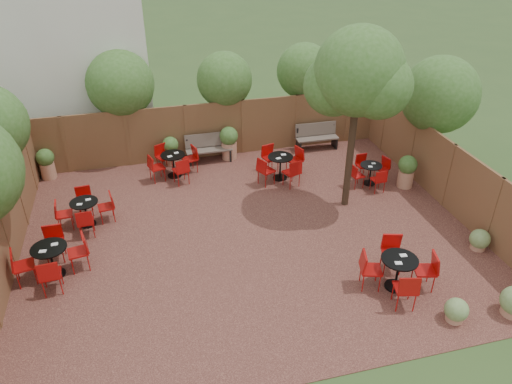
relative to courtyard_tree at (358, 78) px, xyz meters
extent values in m
plane|color=#354F23|center=(-3.15, -0.75, -3.91)|extent=(80.00, 80.00, 0.00)
cube|color=#391B17|center=(-3.15, -0.75, -3.90)|extent=(12.00, 10.00, 0.02)
cube|color=brown|center=(-3.15, 4.25, -2.91)|extent=(12.00, 0.08, 2.00)
cube|color=brown|center=(-9.15, -0.75, -2.91)|extent=(0.08, 10.00, 2.00)
cube|color=brown|center=(2.85, -0.75, -2.91)|extent=(0.08, 10.00, 2.00)
cube|color=silver|center=(-7.65, 7.25, 0.09)|extent=(5.00, 4.00, 8.00)
sphere|color=#325A1D|center=(-6.15, 4.95, -1.24)|extent=(2.24, 2.24, 2.24)
sphere|color=#325A1D|center=(-2.65, 4.85, -1.33)|extent=(1.93, 1.93, 1.93)
sphere|color=#325A1D|center=(0.35, 5.05, -1.30)|extent=(2.01, 2.01, 2.01)
sphere|color=#325A1D|center=(3.45, 1.25, -1.18)|extent=(2.41, 2.41, 2.41)
cylinder|color=black|center=(0.01, 0.01, -1.75)|extent=(0.22, 0.22, 4.27)
sphere|color=#325A1D|center=(0.01, 0.01, 0.17)|extent=(2.38, 2.38, 2.38)
sphere|color=#325A1D|center=(-0.49, 0.41, -0.30)|extent=(1.67, 1.67, 1.67)
sphere|color=#325A1D|center=(0.41, -0.39, -0.13)|extent=(1.74, 1.74, 1.74)
cube|color=brown|center=(-3.48, 3.80, -3.43)|extent=(1.59, 0.49, 0.05)
cube|color=brown|center=(-3.48, 4.01, -3.15)|extent=(1.58, 0.13, 0.48)
cube|color=black|center=(-4.20, 3.80, -3.68)|extent=(0.07, 0.48, 0.42)
cube|color=black|center=(-2.76, 3.80, -3.68)|extent=(0.07, 0.48, 0.42)
cube|color=brown|center=(0.52, 3.80, -3.44)|extent=(1.56, 0.49, 0.05)
cube|color=brown|center=(0.52, 4.01, -3.16)|extent=(1.55, 0.14, 0.47)
cube|color=black|center=(-0.18, 3.80, -3.68)|extent=(0.07, 0.47, 0.41)
cube|color=black|center=(1.22, 3.80, -3.68)|extent=(0.07, 0.47, 0.41)
cylinder|color=black|center=(-4.78, 3.05, -3.87)|extent=(0.46, 0.46, 0.03)
cylinder|color=black|center=(-4.78, 3.05, -3.50)|extent=(0.05, 0.05, 0.74)
cylinder|color=black|center=(-4.78, 3.05, -3.12)|extent=(0.80, 0.80, 0.03)
cube|color=white|center=(-4.66, 3.14, -3.09)|extent=(0.18, 0.15, 0.02)
cube|color=white|center=(-4.89, 2.92, -3.09)|extent=(0.18, 0.15, 0.02)
cylinder|color=black|center=(-0.33, -3.72, -3.87)|extent=(0.49, 0.49, 0.03)
cylinder|color=black|center=(-0.33, -3.72, -3.47)|extent=(0.06, 0.06, 0.78)
cylinder|color=black|center=(-0.33, -3.72, -3.07)|extent=(0.85, 0.85, 0.03)
cube|color=white|center=(-0.20, -3.63, -3.05)|extent=(0.19, 0.16, 0.02)
cube|color=white|center=(-0.44, -3.86, -3.05)|extent=(0.19, 0.16, 0.02)
cylinder|color=black|center=(-1.43, 2.02, -3.87)|extent=(0.47, 0.47, 0.03)
cylinder|color=black|center=(-1.43, 2.02, -3.49)|extent=(0.05, 0.05, 0.75)
cylinder|color=black|center=(-1.43, 2.02, -3.10)|extent=(0.82, 0.82, 0.03)
cube|color=white|center=(-1.30, 2.11, -3.08)|extent=(0.18, 0.16, 0.02)
cube|color=white|center=(-1.54, 1.89, -3.08)|extent=(0.18, 0.16, 0.02)
cylinder|color=black|center=(-8.15, -1.26, -3.87)|extent=(0.49, 0.49, 0.03)
cylinder|color=black|center=(-8.15, -1.26, -3.48)|extent=(0.06, 0.06, 0.77)
cylinder|color=black|center=(-8.15, -1.26, -3.08)|extent=(0.84, 0.84, 0.03)
cube|color=white|center=(-8.02, -1.17, -3.06)|extent=(0.17, 0.13, 0.02)
cube|color=white|center=(-8.26, -1.39, -3.06)|extent=(0.17, 0.13, 0.02)
cylinder|color=black|center=(1.27, 0.96, -3.87)|extent=(0.40, 0.40, 0.03)
cylinder|color=black|center=(1.27, 0.96, -3.55)|extent=(0.05, 0.05, 0.63)
cylinder|color=black|center=(1.27, 0.96, -3.23)|extent=(0.69, 0.69, 0.03)
cube|color=white|center=(1.38, 1.03, -3.21)|extent=(0.14, 0.11, 0.01)
cube|color=white|center=(1.18, 0.85, -3.21)|extent=(0.14, 0.11, 0.01)
cylinder|color=black|center=(-7.46, 0.79, -3.87)|extent=(0.44, 0.44, 0.03)
cylinder|color=black|center=(-7.46, 0.79, -3.51)|extent=(0.05, 0.05, 0.71)
cylinder|color=black|center=(-7.46, 0.79, -3.15)|extent=(0.77, 0.77, 0.03)
cube|color=white|center=(-7.34, 0.88, -3.13)|extent=(0.15, 0.12, 0.02)
cube|color=white|center=(-7.56, 0.67, -3.13)|extent=(0.15, 0.12, 0.02)
cylinder|color=#A97154|center=(-4.77, 3.95, -3.62)|extent=(0.46, 0.46, 0.53)
sphere|color=#325A1D|center=(-4.77, 3.95, -3.16)|extent=(0.55, 0.55, 0.55)
cylinder|color=#A97154|center=(-2.74, 3.89, -3.58)|extent=(0.54, 0.54, 0.61)
sphere|color=#325A1D|center=(-2.74, 3.89, -3.03)|extent=(0.64, 0.64, 0.64)
cylinder|color=#A97154|center=(-8.80, 3.95, -3.62)|extent=(0.47, 0.47, 0.54)
sphere|color=#325A1D|center=(-8.80, 3.95, -3.13)|extent=(0.57, 0.57, 0.57)
cylinder|color=#A97154|center=(2.28, 0.52, -3.61)|extent=(0.49, 0.49, 0.56)
sphere|color=#325A1D|center=(2.28, 0.52, -3.11)|extent=(0.58, 0.58, 0.58)
cylinder|color=#A97154|center=(1.74, -5.16, -3.78)|extent=(0.47, 0.47, 0.22)
cylinder|color=#A97154|center=(0.40, -5.01, -3.80)|extent=(0.38, 0.38, 0.17)
sphere|color=olive|center=(0.40, -5.01, -3.59)|extent=(0.51, 0.51, 0.51)
cylinder|color=#A97154|center=(2.50, -2.91, -3.80)|extent=(0.38, 0.38, 0.17)
sphere|color=olive|center=(2.50, -2.91, -3.58)|extent=(0.52, 0.52, 0.52)
camera|label=1|loc=(-5.68, -11.34, 3.90)|focal=34.02mm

